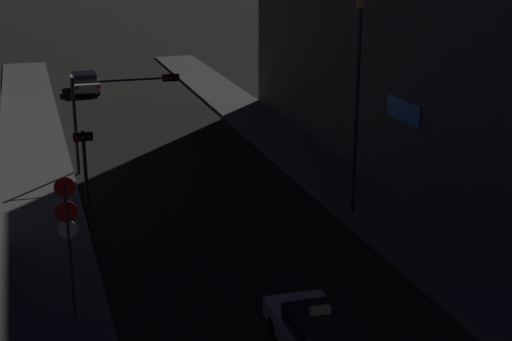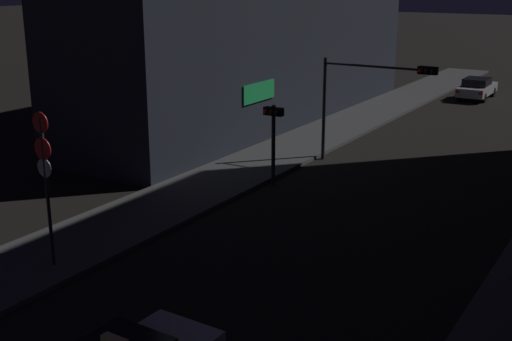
{
  "view_description": "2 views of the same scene",
  "coord_description": "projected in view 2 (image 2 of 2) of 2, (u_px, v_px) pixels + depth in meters",
  "views": [
    {
      "loc": [
        -6.72,
        -11.03,
        11.04
      ],
      "look_at": [
        1.2,
        14.41,
        2.59
      ],
      "focal_mm": 52.77,
      "sensor_mm": 36.0,
      "label": 1
    },
    {
      "loc": [
        8.26,
        -2.62,
        8.13
      ],
      "look_at": [
        -1.12,
        12.65,
        2.88
      ],
      "focal_mm": 46.87,
      "sensor_mm": 36.0,
      "label": 2
    }
  ],
  "objects": [
    {
      "name": "sign_pole_left",
      "position": [
        45.0,
        173.0,
        18.41
      ],
      "size": [
        0.63,
        0.1,
        4.45
      ],
      "color": "#2D2D33",
      "rests_on": "sidewalk_left"
    },
    {
      "name": "traffic_light_left_kerb",
      "position": [
        273.0,
        127.0,
        26.33
      ],
      "size": [
        0.8,
        0.42,
        3.25
      ],
      "color": "#2D2D33",
      "rests_on": "ground_plane"
    },
    {
      "name": "far_car",
      "position": [
        477.0,
        88.0,
        45.62
      ],
      "size": [
        1.84,
        4.46,
        1.42
      ],
      "color": "#B7B7BC",
      "rests_on": "ground_plane"
    },
    {
      "name": "traffic_light_overhead",
      "position": [
        369.0,
        88.0,
        28.69
      ],
      "size": [
        5.1,
        0.42,
        4.65
      ],
      "color": "#2D2D33",
      "rests_on": "ground_plane"
    },
    {
      "name": "sidewalk_left",
      "position": [
        318.0,
        137.0,
        34.56
      ],
      "size": [
        3.49,
        59.46,
        0.16
      ],
      "primitive_type": "cube",
      "color": "#4C4C4C",
      "rests_on": "ground_plane"
    }
  ]
}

